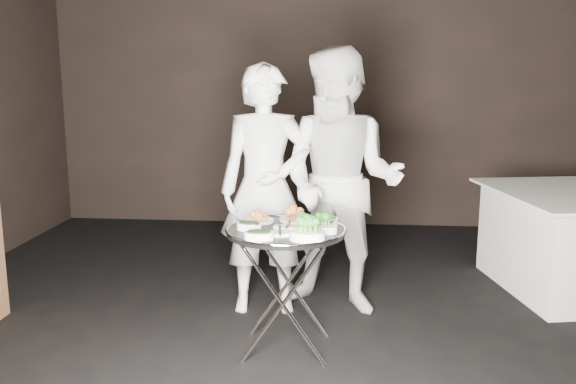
# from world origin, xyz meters

# --- Properties ---
(floor) EXTENTS (6.00, 7.00, 0.05)m
(floor) POSITION_xyz_m (0.00, 0.00, -0.03)
(floor) COLOR black
(floor) RESTS_ON ground
(wall_back) EXTENTS (6.00, 0.05, 3.00)m
(wall_back) POSITION_xyz_m (0.00, 3.52, 1.50)
(wall_back) COLOR black
(wall_back) RESTS_ON floor
(tray_stand) EXTENTS (0.51, 0.43, 0.74)m
(tray_stand) POSITION_xyz_m (-0.20, 0.30, 0.42)
(tray_stand) COLOR silver
(tray_stand) RESTS_ON floor
(serving_tray) EXTENTS (0.71, 0.71, 0.04)m
(serving_tray) POSITION_xyz_m (-0.20, 0.30, 0.75)
(serving_tray) COLOR black
(serving_tray) RESTS_ON tray_stand
(potato_plate_a) EXTENTS (0.19, 0.19, 0.07)m
(potato_plate_a) POSITION_xyz_m (-0.38, 0.46, 0.79)
(potato_plate_a) COLOR beige
(potato_plate_a) RESTS_ON serving_tray
(potato_plate_b) EXTENTS (0.22, 0.22, 0.08)m
(potato_plate_b) POSITION_xyz_m (-0.15, 0.51, 0.79)
(potato_plate_b) COLOR beige
(potato_plate_b) RESTS_ON serving_tray
(greens_bowl) EXTENTS (0.12, 0.12, 0.07)m
(greens_bowl) POSITION_xyz_m (0.05, 0.42, 0.79)
(greens_bowl) COLOR white
(greens_bowl) RESTS_ON serving_tray
(asparagus_plate_a) EXTENTS (0.18, 0.11, 0.04)m
(asparagus_plate_a) POSITION_xyz_m (-0.19, 0.30, 0.77)
(asparagus_plate_a) COLOR white
(asparagus_plate_a) RESTS_ON serving_tray
(asparagus_plate_b) EXTENTS (0.20, 0.12, 0.04)m
(asparagus_plate_b) POSITION_xyz_m (-0.22, 0.16, 0.78)
(asparagus_plate_b) COLOR white
(asparagus_plate_b) RESTS_ON serving_tray
(spinach_bowl_a) EXTENTS (0.18, 0.15, 0.06)m
(spinach_bowl_a) POSITION_xyz_m (-0.41, 0.26, 0.79)
(spinach_bowl_a) COLOR white
(spinach_bowl_a) RESTS_ON serving_tray
(spinach_bowl_b) EXTENTS (0.17, 0.11, 0.07)m
(spinach_bowl_b) POSITION_xyz_m (-0.32, 0.06, 0.79)
(spinach_bowl_b) COLOR white
(spinach_bowl_b) RESTS_ON serving_tray
(broccoli_bowl_a) EXTENTS (0.18, 0.15, 0.07)m
(broccoli_bowl_a) POSITION_xyz_m (0.03, 0.24, 0.79)
(broccoli_bowl_a) COLOR white
(broccoli_bowl_a) RESTS_ON serving_tray
(broccoli_bowl_b) EXTENTS (0.21, 0.17, 0.08)m
(broccoli_bowl_b) POSITION_xyz_m (-0.06, 0.07, 0.80)
(broccoli_bowl_b) COLOR white
(broccoli_bowl_b) RESTS_ON serving_tray
(serving_utensils) EXTENTS (0.58, 0.42, 0.01)m
(serving_utensils) POSITION_xyz_m (-0.18, 0.37, 0.81)
(serving_utensils) COLOR silver
(serving_utensils) RESTS_ON serving_tray
(waiter_left) EXTENTS (0.68, 0.49, 1.73)m
(waiter_left) POSITION_xyz_m (-0.40, 0.96, 0.87)
(waiter_left) COLOR silver
(waiter_left) RESTS_ON floor
(waiter_right) EXTENTS (1.06, 0.93, 1.83)m
(waiter_right) POSITION_xyz_m (0.12, 0.99, 0.92)
(waiter_right) COLOR silver
(waiter_right) RESTS_ON floor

